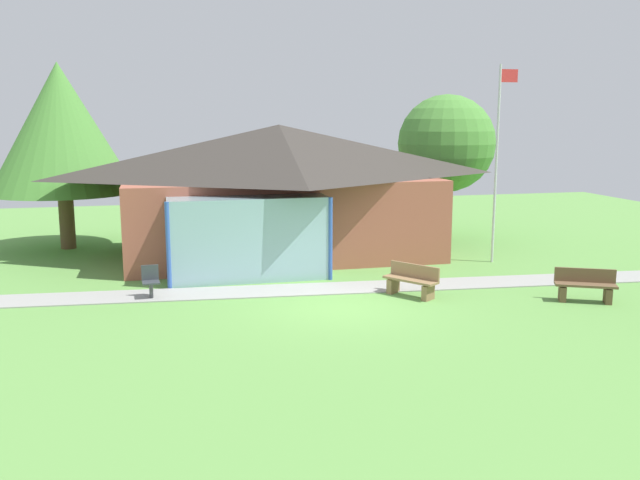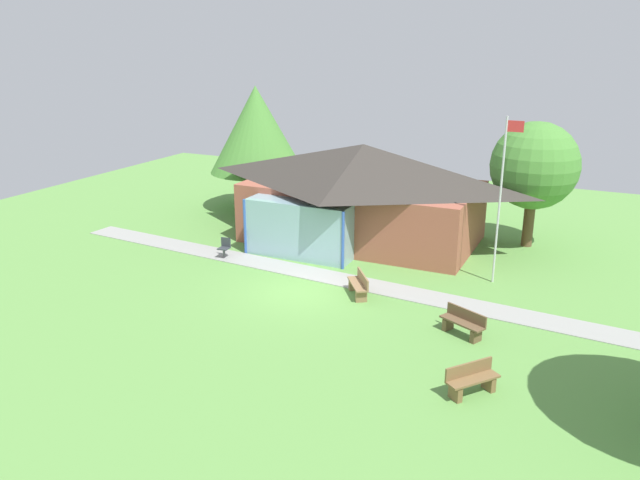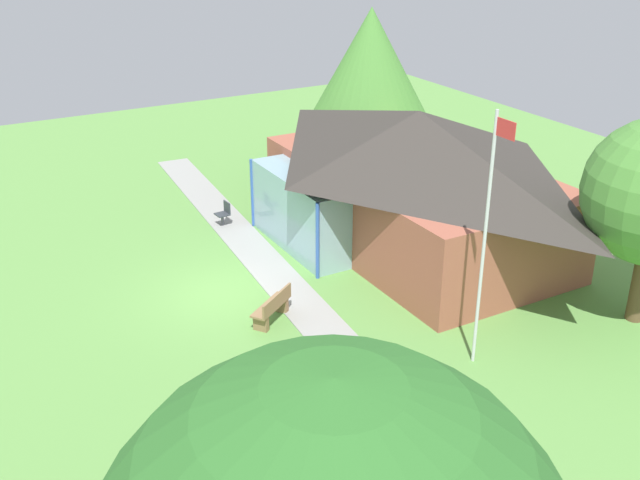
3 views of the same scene
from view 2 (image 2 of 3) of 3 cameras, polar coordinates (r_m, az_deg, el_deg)
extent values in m
plane|color=#609947|center=(23.16, -1.65, -4.69)|extent=(44.00, 44.00, 0.00)
cube|color=#A35642|center=(28.76, 3.88, 2.64)|extent=(10.17, 5.64, 2.68)
pyramid|color=#38332D|center=(28.26, 3.97, 6.97)|extent=(11.17, 6.64, 1.74)
cube|color=#8CB2BF|center=(26.40, -1.95, 0.96)|extent=(4.58, 1.20, 2.41)
cylinder|color=#3359B2|center=(26.99, -6.86, 1.23)|extent=(0.12, 0.12, 2.41)
cylinder|color=#3359B2|center=(24.95, 2.10, -0.06)|extent=(0.12, 0.12, 2.41)
cube|color=#999993|center=(24.61, 0.18, -3.25)|extent=(24.87, 3.24, 0.03)
cylinder|color=silver|center=(23.97, 16.06, 3.32)|extent=(0.08, 0.08, 6.30)
cube|color=red|center=(23.41, 17.39, 9.87)|extent=(0.60, 0.02, 0.40)
cube|color=brown|center=(17.12, 13.78, -12.23)|extent=(1.27, 1.45, 0.06)
cube|color=brown|center=(17.58, 15.13, -12.47)|extent=(0.41, 0.37, 0.39)
cube|color=brown|center=(16.94, 12.24, -13.47)|extent=(0.41, 0.37, 0.39)
cube|color=brown|center=(17.15, 13.42, -11.36)|extent=(0.98, 1.21, 0.36)
cube|color=brown|center=(20.17, 12.84, -7.34)|extent=(1.54, 1.05, 0.06)
cube|color=brown|center=(19.98, 14.03, -8.50)|extent=(0.32, 0.43, 0.39)
cube|color=brown|center=(20.58, 11.59, -7.50)|extent=(0.32, 0.43, 0.39)
cube|color=brown|center=(20.22, 13.22, -6.65)|extent=(1.37, 0.71, 0.36)
cube|color=olive|center=(22.63, 3.46, -4.05)|extent=(1.22, 1.48, 0.06)
cube|color=olive|center=(22.23, 3.77, -5.18)|extent=(0.42, 0.36, 0.39)
cube|color=olive|center=(23.22, 3.14, -4.13)|extent=(0.42, 0.36, 0.39)
cube|color=olive|center=(22.60, 3.94, -3.52)|extent=(0.91, 1.26, 0.36)
cube|color=#33383D|center=(26.72, -8.77, -0.76)|extent=(0.47, 0.47, 0.04)
cube|color=#33383D|center=(26.81, -8.58, -0.19)|extent=(0.44, 0.07, 0.40)
cylinder|color=#4C4C51|center=(26.79, -8.74, -1.23)|extent=(0.10, 0.10, 0.42)
cylinder|color=#4C4C51|center=(26.85, -8.72, -1.63)|extent=(0.36, 0.36, 0.02)
cylinder|color=brown|center=(29.34, 18.49, 1.58)|extent=(0.47, 0.47, 2.23)
sphere|color=#4C8C38|center=(28.77, 18.99, 6.44)|extent=(3.80, 3.80, 3.80)
cylinder|color=brown|center=(34.46, -5.65, 4.60)|extent=(0.53, 0.53, 2.02)
cone|color=#4C8C38|center=(33.86, -5.82, 10.01)|extent=(5.05, 5.05, 4.55)
camera|label=1|loc=(15.05, -49.25, -4.98)|focal=38.06mm
camera|label=3|loc=(14.70, 62.59, 14.28)|focal=42.31mm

